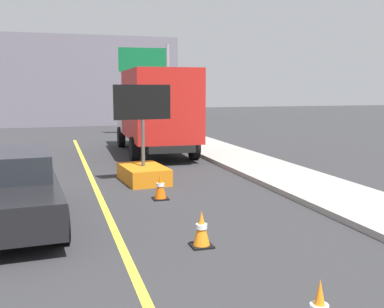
% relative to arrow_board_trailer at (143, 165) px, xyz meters
% --- Properties ---
extents(lane_center_stripe, '(0.14, 36.00, 0.01)m').
position_rel_arrow_board_trailer_xyz_m(lane_center_stripe, '(-1.36, -6.82, -0.48)').
color(lane_center_stripe, yellow).
rests_on(lane_center_stripe, ground).
extents(arrow_board_trailer, '(1.60, 1.89, 2.70)m').
position_rel_arrow_board_trailer_xyz_m(arrow_board_trailer, '(0.00, 0.00, 0.00)').
color(arrow_board_trailer, orange).
rests_on(arrow_board_trailer, ground).
extents(box_truck, '(2.68, 6.82, 3.29)m').
position_rel_arrow_board_trailer_xyz_m(box_truck, '(1.53, 5.32, 1.31)').
color(box_truck, black).
rests_on(box_truck, ground).
extents(pickup_car, '(2.20, 4.81, 1.38)m').
position_rel_arrow_board_trailer_xyz_m(pickup_car, '(-3.26, -3.08, 0.22)').
color(pickup_car, black).
rests_on(pickup_car, ground).
extents(highway_guide_sign, '(2.78, 0.36, 5.00)m').
position_rel_arrow_board_trailer_xyz_m(highway_guide_sign, '(3.08, 12.62, 2.94)').
color(highway_guide_sign, gray).
rests_on(highway_guide_sign, ground).
extents(far_building_block, '(13.17, 6.79, 6.20)m').
position_rel_arrow_board_trailer_xyz_m(far_building_block, '(-0.19, 23.10, 2.62)').
color(far_building_block, slate).
rests_on(far_building_block, ground).
extents(traffic_cone_mid_lane, '(0.36, 0.36, 0.60)m').
position_rel_arrow_board_trailer_xyz_m(traffic_cone_mid_lane, '(-0.09, -5.46, -0.18)').
color(traffic_cone_mid_lane, black).
rests_on(traffic_cone_mid_lane, ground).
extents(traffic_cone_far_lane, '(0.36, 0.36, 0.62)m').
position_rel_arrow_board_trailer_xyz_m(traffic_cone_far_lane, '(-0.00, -2.10, -0.18)').
color(traffic_cone_far_lane, black).
rests_on(traffic_cone_far_lane, ground).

